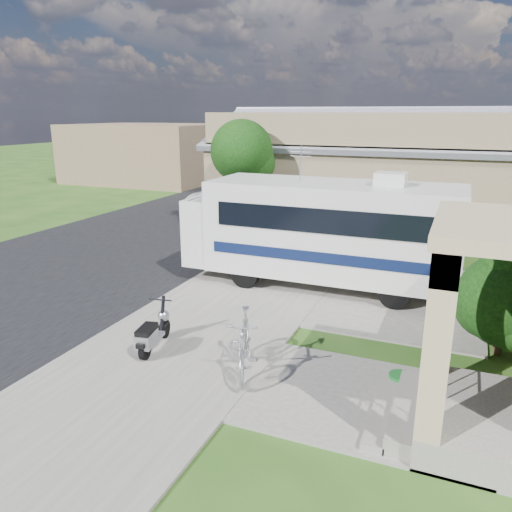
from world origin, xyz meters
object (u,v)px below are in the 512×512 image
at_px(shrub, 508,295).
at_px(garden_hose, 400,381).
at_px(scooter, 153,333).
at_px(van, 278,177).
at_px(pickup_truck, 239,198).
at_px(bicycle, 244,346).
at_px(motorhome, 322,229).

distance_m(shrub, garden_hose, 2.98).
xyz_separation_m(scooter, van, (-5.03, 21.16, 0.52)).
distance_m(shrub, van, 21.82).
height_order(shrub, pickup_truck, shrub).
bearing_deg(van, garden_hose, -52.39).
bearing_deg(garden_hose, van, 115.79).
distance_m(van, garden_hose, 22.81).
bearing_deg(bicycle, shrub, 12.14).
bearing_deg(shrub, pickup_truck, 134.56).
bearing_deg(pickup_truck, motorhome, 133.62).
height_order(motorhome, garden_hose, motorhome).
bearing_deg(motorhome, scooter, -111.29).
bearing_deg(bicycle, scooter, 158.69).
distance_m(shrub, scooter, 7.23).
xyz_separation_m(bicycle, van, (-7.12, 21.23, 0.37)).
xyz_separation_m(scooter, bicycle, (2.09, -0.07, 0.15)).
relative_size(scooter, pickup_truck, 0.24).
xyz_separation_m(shrub, scooter, (-6.64, -2.72, -0.85)).
xyz_separation_m(pickup_truck, garden_hose, (9.25, -13.26, -0.74)).
distance_m(motorhome, garden_hose, 5.75).
bearing_deg(bicycle, van, 89.12).
height_order(bicycle, van, van).
bearing_deg(garden_hose, scooter, -172.62).
xyz_separation_m(scooter, pickup_truck, (-4.36, 13.89, 0.39)).
bearing_deg(shrub, garden_hose, -129.96).
distance_m(shrub, pickup_truck, 15.68).
bearing_deg(scooter, shrub, 11.56).
distance_m(motorhome, bicycle, 5.56).
xyz_separation_m(scooter, garden_hose, (4.89, 0.63, -0.34)).
relative_size(scooter, bicycle, 0.75).
relative_size(shrub, van, 0.38).
height_order(motorhome, scooter, motorhome).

